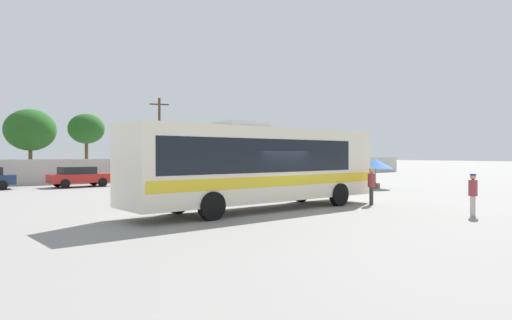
{
  "coord_description": "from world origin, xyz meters",
  "views": [
    {
      "loc": [
        -11.88,
        -14.74,
        2.37
      ],
      "look_at": [
        -0.54,
        0.59,
        2.13
      ],
      "focal_mm": 31.5,
      "sensor_mm": 36.0,
      "label": 1
    }
  ],
  "objects_px": {
    "vendor_umbrella_near_gate_blue": "(376,164)",
    "parked_car_rightmost_maroon": "(164,174)",
    "attendant_by_bus_door": "(371,184)",
    "passenger_waiting_on_apron": "(473,192)",
    "parked_car_third_red": "(79,176)",
    "utility_pole_near": "(159,137)",
    "roadside_tree_midright": "(86,129)",
    "coach_bus_cream_yellow": "(257,164)",
    "roadside_tree_midleft": "(30,130)"
  },
  "relations": [
    {
      "from": "utility_pole_near",
      "to": "passenger_waiting_on_apron",
      "type": "bearing_deg",
      "value": -92.06
    },
    {
      "from": "passenger_waiting_on_apron",
      "to": "roadside_tree_midright",
      "type": "bearing_deg",
      "value": 96.82
    },
    {
      "from": "passenger_waiting_on_apron",
      "to": "parked_car_third_red",
      "type": "bearing_deg",
      "value": 107.31
    },
    {
      "from": "vendor_umbrella_near_gate_blue",
      "to": "roadside_tree_midright",
      "type": "height_order",
      "value": "roadside_tree_midright"
    },
    {
      "from": "attendant_by_bus_door",
      "to": "roadside_tree_midleft",
      "type": "distance_m",
      "value": 30.82
    },
    {
      "from": "coach_bus_cream_yellow",
      "to": "roadside_tree_midleft",
      "type": "relative_size",
      "value": 1.95
    },
    {
      "from": "parked_car_third_red",
      "to": "parked_car_rightmost_maroon",
      "type": "height_order",
      "value": "parked_car_third_red"
    },
    {
      "from": "coach_bus_cream_yellow",
      "to": "parked_car_rightmost_maroon",
      "type": "bearing_deg",
      "value": 76.44
    },
    {
      "from": "roadside_tree_midright",
      "to": "attendant_by_bus_door",
      "type": "bearing_deg",
      "value": -82.14
    },
    {
      "from": "passenger_waiting_on_apron",
      "to": "roadside_tree_midleft",
      "type": "distance_m",
      "value": 35.45
    },
    {
      "from": "attendant_by_bus_door",
      "to": "utility_pole_near",
      "type": "relative_size",
      "value": 0.22
    },
    {
      "from": "roadside_tree_midleft",
      "to": "roadside_tree_midright",
      "type": "bearing_deg",
      "value": 19.49
    },
    {
      "from": "coach_bus_cream_yellow",
      "to": "attendant_by_bus_door",
      "type": "xyz_separation_m",
      "value": [
        5.51,
        -1.56,
        -1.0
      ]
    },
    {
      "from": "roadside_tree_midright",
      "to": "utility_pole_near",
      "type": "bearing_deg",
      "value": -41.88
    },
    {
      "from": "vendor_umbrella_near_gate_blue",
      "to": "coach_bus_cream_yellow",
      "type": "bearing_deg",
      "value": -160.78
    },
    {
      "from": "coach_bus_cream_yellow",
      "to": "attendant_by_bus_door",
      "type": "height_order",
      "value": "coach_bus_cream_yellow"
    },
    {
      "from": "attendant_by_bus_door",
      "to": "parked_car_third_red",
      "type": "distance_m",
      "value": 21.71
    },
    {
      "from": "parked_car_rightmost_maroon",
      "to": "vendor_umbrella_near_gate_blue",
      "type": "bearing_deg",
      "value": -57.78
    },
    {
      "from": "passenger_waiting_on_apron",
      "to": "utility_pole_near",
      "type": "bearing_deg",
      "value": 87.94
    },
    {
      "from": "vendor_umbrella_near_gate_blue",
      "to": "parked_car_rightmost_maroon",
      "type": "relative_size",
      "value": 0.58
    },
    {
      "from": "parked_car_third_red",
      "to": "roadside_tree_midleft",
      "type": "bearing_deg",
      "value": 100.88
    },
    {
      "from": "vendor_umbrella_near_gate_blue",
      "to": "parked_car_third_red",
      "type": "distance_m",
      "value": 21.29
    },
    {
      "from": "attendant_by_bus_door",
      "to": "roadside_tree_midleft",
      "type": "relative_size",
      "value": 0.27
    },
    {
      "from": "parked_car_third_red",
      "to": "parked_car_rightmost_maroon",
      "type": "bearing_deg",
      "value": 5.49
    },
    {
      "from": "coach_bus_cream_yellow",
      "to": "attendant_by_bus_door",
      "type": "distance_m",
      "value": 5.82
    },
    {
      "from": "coach_bus_cream_yellow",
      "to": "roadside_tree_midright",
      "type": "distance_m",
      "value": 29.56
    },
    {
      "from": "parked_car_third_red",
      "to": "roadside_tree_midright",
      "type": "xyz_separation_m",
      "value": [
        3.54,
        10.71,
        4.04
      ]
    },
    {
      "from": "attendant_by_bus_door",
      "to": "parked_car_third_red",
      "type": "height_order",
      "value": "attendant_by_bus_door"
    },
    {
      "from": "parked_car_third_red",
      "to": "roadside_tree_midright",
      "type": "distance_m",
      "value": 11.98
    },
    {
      "from": "utility_pole_near",
      "to": "roadside_tree_midleft",
      "type": "xyz_separation_m",
      "value": [
        -10.64,
        2.98,
        0.43
      ]
    },
    {
      "from": "vendor_umbrella_near_gate_blue",
      "to": "parked_car_rightmost_maroon",
      "type": "bearing_deg",
      "value": 122.22
    },
    {
      "from": "utility_pole_near",
      "to": "parked_car_rightmost_maroon",
      "type": "bearing_deg",
      "value": -110.74
    },
    {
      "from": "parked_car_third_red",
      "to": "roadside_tree_midright",
      "type": "height_order",
      "value": "roadside_tree_midright"
    },
    {
      "from": "vendor_umbrella_near_gate_blue",
      "to": "roadside_tree_midleft",
      "type": "xyz_separation_m",
      "value": [
        -17.83,
        22.72,
        2.78
      ]
    },
    {
      "from": "roadside_tree_midleft",
      "to": "parked_car_rightmost_maroon",
      "type": "bearing_deg",
      "value": -43.36
    },
    {
      "from": "vendor_umbrella_near_gate_blue",
      "to": "parked_car_rightmost_maroon",
      "type": "height_order",
      "value": "vendor_umbrella_near_gate_blue"
    },
    {
      "from": "parked_car_rightmost_maroon",
      "to": "utility_pole_near",
      "type": "relative_size",
      "value": 0.54
    },
    {
      "from": "parked_car_rightmost_maroon",
      "to": "coach_bus_cream_yellow",
      "type": "bearing_deg",
      "value": -103.56
    },
    {
      "from": "attendant_by_bus_door",
      "to": "passenger_waiting_on_apron",
      "type": "distance_m",
      "value": 4.85
    },
    {
      "from": "passenger_waiting_on_apron",
      "to": "vendor_umbrella_near_gate_blue",
      "type": "bearing_deg",
      "value": 53.53
    },
    {
      "from": "coach_bus_cream_yellow",
      "to": "parked_car_third_red",
      "type": "xyz_separation_m",
      "value": [
        -2.3,
        18.69,
        -1.2
      ]
    },
    {
      "from": "vendor_umbrella_near_gate_blue",
      "to": "utility_pole_near",
      "type": "distance_m",
      "value": 21.14
    },
    {
      "from": "utility_pole_near",
      "to": "roadside_tree_midleft",
      "type": "relative_size",
      "value": 1.23
    },
    {
      "from": "vendor_umbrella_near_gate_blue",
      "to": "roadside_tree_midright",
      "type": "distance_m",
      "value": 27.79
    },
    {
      "from": "parked_car_third_red",
      "to": "parked_car_rightmost_maroon",
      "type": "relative_size",
      "value": 1.05
    },
    {
      "from": "vendor_umbrella_near_gate_blue",
      "to": "utility_pole_near",
      "type": "height_order",
      "value": "utility_pole_near"
    },
    {
      "from": "passenger_waiting_on_apron",
      "to": "vendor_umbrella_near_gate_blue",
      "type": "height_order",
      "value": "vendor_umbrella_near_gate_blue"
    },
    {
      "from": "roadside_tree_midleft",
      "to": "roadside_tree_midright",
      "type": "height_order",
      "value": "roadside_tree_midright"
    },
    {
      "from": "attendant_by_bus_door",
      "to": "utility_pole_near",
      "type": "distance_m",
      "value": 26.33
    },
    {
      "from": "passenger_waiting_on_apron",
      "to": "utility_pole_near",
      "type": "height_order",
      "value": "utility_pole_near"
    }
  ]
}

